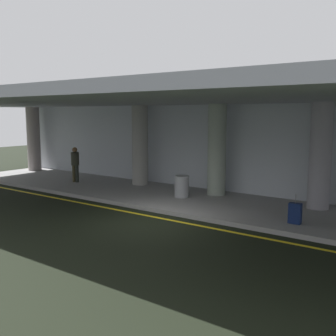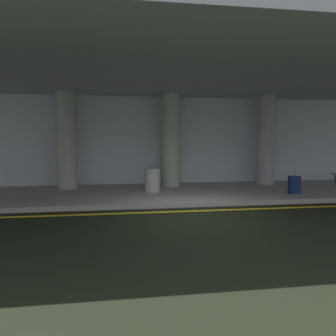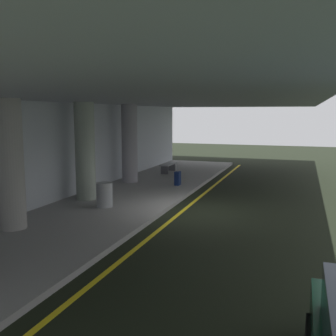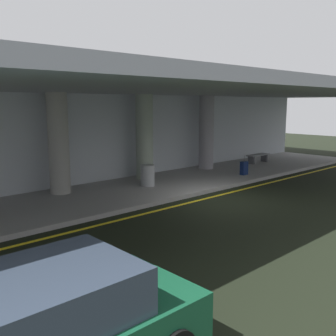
% 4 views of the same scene
% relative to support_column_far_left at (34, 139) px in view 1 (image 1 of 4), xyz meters
% --- Properties ---
extents(ground_plane, '(60.00, 60.00, 0.00)m').
position_rel_support_column_far_left_xyz_m(ground_plane, '(12.00, -4.34, -1.97)').
color(ground_plane, black).
extents(sidewalk, '(26.00, 4.20, 0.15)m').
position_rel_support_column_far_left_xyz_m(sidewalk, '(12.00, -1.24, -1.90)').
color(sidewalk, gray).
rests_on(sidewalk, ground).
extents(lane_stripe_yellow, '(26.00, 0.14, 0.01)m').
position_rel_support_column_far_left_xyz_m(lane_stripe_yellow, '(12.00, -3.82, -1.97)').
color(lane_stripe_yellow, yellow).
rests_on(lane_stripe_yellow, ground).
extents(support_column_far_left, '(0.74, 0.74, 3.65)m').
position_rel_support_column_far_left_xyz_m(support_column_far_left, '(0.00, 0.00, 0.00)').
color(support_column_far_left, gray).
rests_on(support_column_far_left, sidewalk).
extents(support_column_left_mid, '(0.74, 0.74, 3.65)m').
position_rel_support_column_far_left_xyz_m(support_column_left_mid, '(8.00, 0.00, 0.00)').
color(support_column_left_mid, gray).
rests_on(support_column_left_mid, sidewalk).
extents(support_column_center, '(0.74, 0.74, 3.65)m').
position_rel_support_column_far_left_xyz_m(support_column_center, '(12.00, 0.00, 0.00)').
color(support_column_center, gray).
rests_on(support_column_center, sidewalk).
extents(support_column_right_mid, '(0.74, 0.74, 3.65)m').
position_rel_support_column_far_left_xyz_m(support_column_right_mid, '(16.00, 0.00, 0.00)').
color(support_column_right_mid, gray).
rests_on(support_column_right_mid, sidewalk).
extents(ceiling_overhang, '(28.00, 13.20, 0.30)m').
position_rel_support_column_far_left_xyz_m(ceiling_overhang, '(12.00, -1.74, 1.97)').
color(ceiling_overhang, gray).
rests_on(ceiling_overhang, support_column_far_left).
extents(terminal_back_wall, '(26.00, 0.30, 3.80)m').
position_rel_support_column_far_left_xyz_m(terminal_back_wall, '(12.00, 1.01, -0.07)').
color(terminal_back_wall, '#AAB1BA').
rests_on(terminal_back_wall, ground).
extents(traveler_with_luggage, '(0.38, 0.38, 1.68)m').
position_rel_support_column_far_left_xyz_m(traveler_with_luggage, '(5.09, -1.36, -0.86)').
color(traveler_with_luggage, '#37321D').
rests_on(traveler_with_luggage, sidewalk).
extents(suitcase_upright_primary, '(0.36, 0.22, 0.90)m').
position_rel_support_column_far_left_xyz_m(suitcase_upright_primary, '(15.97, -2.38, -1.51)').
color(suitcase_upright_primary, '#0E1C47').
rests_on(suitcase_upright_primary, sidewalk).
extents(trash_bin_steel, '(0.56, 0.56, 0.85)m').
position_rel_support_column_far_left_xyz_m(trash_bin_steel, '(11.14, -1.24, -1.40)').
color(trash_bin_steel, gray).
rests_on(trash_bin_steel, sidewalk).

